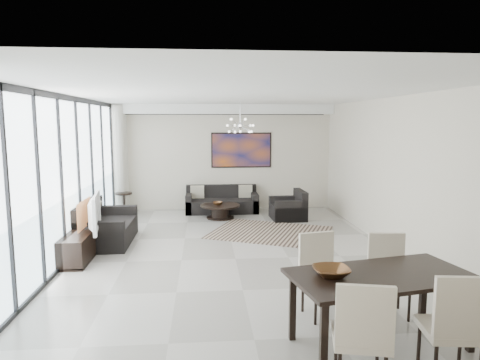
{
  "coord_description": "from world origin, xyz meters",
  "views": [
    {
      "loc": [
        -0.54,
        -7.37,
        2.44
      ],
      "look_at": [
        0.19,
        1.28,
        1.25
      ],
      "focal_mm": 32.0,
      "sensor_mm": 36.0,
      "label": 1
    }
  ],
  "objects": [
    {
      "name": "room_shell",
      "position": [
        0.46,
        0.0,
        1.45
      ],
      "size": [
        6.0,
        9.0,
        2.9
      ],
      "color": "#A8A39B",
      "rests_on": "ground"
    },
    {
      "name": "window_wall",
      "position": [
        -2.86,
        0.0,
        1.47
      ],
      "size": [
        0.37,
        8.95,
        2.9
      ],
      "color": "white",
      "rests_on": "floor"
    },
    {
      "name": "soffit",
      "position": [
        0.0,
        4.3,
        2.77
      ],
      "size": [
        5.98,
        0.4,
        0.26
      ],
      "primitive_type": "cube",
      "color": "white",
      "rests_on": "room_shell"
    },
    {
      "name": "painting",
      "position": [
        0.5,
        4.47,
        1.65
      ],
      "size": [
        1.68,
        0.04,
        0.98
      ],
      "primitive_type": "cube",
      "color": "#B15118",
      "rests_on": "room_shell"
    },
    {
      "name": "chandelier",
      "position": [
        0.3,
        2.5,
        2.35
      ],
      "size": [
        0.66,
        0.66,
        0.71
      ],
      "color": "silver",
      "rests_on": "room_shell"
    },
    {
      "name": "rug",
      "position": [
        0.91,
        1.77,
        0.01
      ],
      "size": [
        3.08,
        2.79,
        0.01
      ],
      "primitive_type": "cube",
      "rotation": [
        0.0,
        0.0,
        -0.42
      ],
      "color": "black",
      "rests_on": "floor"
    },
    {
      "name": "coffee_table",
      "position": [
        -0.15,
        3.28,
        0.2
      ],
      "size": [
        1.0,
        1.0,
        0.35
      ],
      "color": "black",
      "rests_on": "floor"
    },
    {
      "name": "bowl_coffee",
      "position": [
        -0.21,
        3.27,
        0.39
      ],
      "size": [
        0.27,
        0.27,
        0.08
      ],
      "primitive_type": "imported",
      "rotation": [
        0.0,
        0.0,
        -0.09
      ],
      "color": "brown",
      "rests_on": "coffee_table"
    },
    {
      "name": "sofa_main",
      "position": [
        -0.07,
        4.06,
        0.24
      ],
      "size": [
        1.94,
        0.79,
        0.71
      ],
      "color": "black",
      "rests_on": "floor"
    },
    {
      "name": "loveseat",
      "position": [
        -2.55,
        1.28,
        0.28
      ],
      "size": [
        0.94,
        1.67,
        0.84
      ],
      "color": "black",
      "rests_on": "floor"
    },
    {
      "name": "armchair",
      "position": [
        1.59,
        3.05,
        0.25
      ],
      "size": [
        0.85,
        0.89,
        0.73
      ],
      "color": "black",
      "rests_on": "floor"
    },
    {
      "name": "side_table",
      "position": [
        -2.65,
        3.9,
        0.4
      ],
      "size": [
        0.43,
        0.43,
        0.59
      ],
      "color": "black",
      "rests_on": "floor"
    },
    {
      "name": "tv_console",
      "position": [
        -2.76,
        0.32,
        0.24
      ],
      "size": [
        0.44,
        1.56,
        0.49
      ],
      "primitive_type": "cube",
      "color": "black",
      "rests_on": "floor"
    },
    {
      "name": "television",
      "position": [
        -2.6,
        0.36,
        0.81
      ],
      "size": [
        0.33,
        1.14,
        0.65
      ],
      "primitive_type": "imported",
      "rotation": [
        0.0,
        0.0,
        1.74
      ],
      "color": "gray",
      "rests_on": "tv_console"
    },
    {
      "name": "dining_table",
      "position": [
        1.35,
        -3.1,
        0.73
      ],
      "size": [
        2.1,
        1.33,
        0.81
      ],
      "color": "black",
      "rests_on": "floor"
    },
    {
      "name": "dining_chair_sw",
      "position": [
        0.83,
        -3.93,
        0.62
      ],
      "size": [
        0.59,
        0.59,
        1.07
      ],
      "color": "beige",
      "rests_on": "floor"
    },
    {
      "name": "dining_chair_se",
      "position": [
        1.72,
        -3.89,
        0.64
      ],
      "size": [
        0.57,
        0.57,
        1.11
      ],
      "color": "beige",
      "rests_on": "floor"
    },
    {
      "name": "dining_chair_nw",
      "position": [
        0.91,
        -2.25,
        0.6
      ],
      "size": [
        0.56,
        0.56,
        1.03
      ],
      "color": "beige",
      "rests_on": "floor"
    },
    {
      "name": "dining_chair_ne",
      "position": [
        1.79,
        -2.29,
        0.58
      ],
      "size": [
        0.51,
        0.51,
        1.01
      ],
      "color": "beige",
      "rests_on": "floor"
    },
    {
      "name": "bowl_dining",
      "position": [
        0.79,
        -3.11,
        0.86
      ],
      "size": [
        0.39,
        0.39,
        0.09
      ],
      "primitive_type": "imported",
      "rotation": [
        0.0,
        0.0,
        0.02
      ],
      "color": "brown",
      "rests_on": "dining_table"
    }
  ]
}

